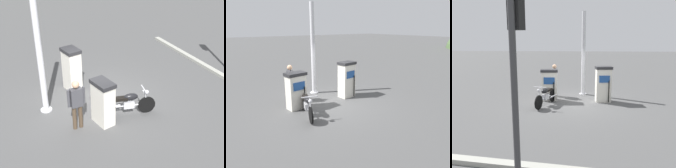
{
  "view_description": "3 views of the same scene",
  "coord_description": "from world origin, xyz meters",
  "views": [
    {
      "loc": [
        -3.99,
        -8.29,
        5.67
      ],
      "look_at": [
        0.41,
        -0.38,
        0.78
      ],
      "focal_mm": 47.44,
      "sensor_mm": 36.0,
      "label": 1
    },
    {
      "loc": [
        7.08,
        -4.59,
        3.25
      ],
      "look_at": [
        0.58,
        0.07,
        1.03
      ],
      "focal_mm": 33.79,
      "sensor_mm": 36.0,
      "label": 2
    },
    {
      "loc": [
        9.75,
        0.46,
        2.75
      ],
      "look_at": [
        0.77,
        -0.45,
        1.03
      ],
      "focal_mm": 35.07,
      "sensor_mm": 36.0,
      "label": 3
    }
  ],
  "objects": [
    {
      "name": "ground_plane",
      "position": [
        0.0,
        0.0,
        0.0
      ],
      "size": [
        120.0,
        120.0,
        0.0
      ],
      "primitive_type": "plane",
      "color": "#4C4C4C"
    },
    {
      "name": "fuel_pump_near",
      "position": [
        -0.41,
        -1.27,
        0.76
      ],
      "size": [
        0.58,
        0.86,
        1.49
      ],
      "color": "silver",
      "rests_on": "ground"
    },
    {
      "name": "fuel_pump_far",
      "position": [
        -0.41,
        1.27,
        0.84
      ],
      "size": [
        0.63,
        0.81,
        1.66
      ],
      "color": "silver",
      "rests_on": "ground"
    },
    {
      "name": "motorcycle_near_pump",
      "position": [
        0.52,
        -1.28,
        0.47
      ],
      "size": [
        1.9,
        0.8,
        0.94
      ],
      "color": "black",
      "rests_on": "ground"
    },
    {
      "name": "attendant_person",
      "position": [
        -1.24,
        -1.14,
        0.95
      ],
      "size": [
        0.57,
        0.23,
        1.66
      ],
      "color": "#473828",
      "rests_on": "ground"
    },
    {
      "name": "canopy_support_pole",
      "position": [
        -1.81,
        0.31,
        2.08
      ],
      "size": [
        0.4,
        0.4,
        4.31
      ],
      "color": "silver",
      "rests_on": "ground"
    },
    {
      "name": "road_edge_kerb",
      "position": [
        5.54,
        0.0,
        0.06
      ],
      "size": [
        0.92,
        8.62,
        0.12
      ],
      "color": "#9E9E93",
      "rests_on": "ground"
    }
  ]
}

